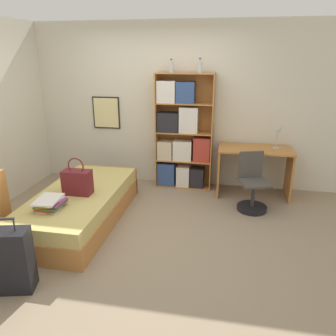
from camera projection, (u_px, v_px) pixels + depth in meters
The scene contains 12 objects.
ground_plane at pixel (134, 226), 4.24m from camera, with size 14.00×14.00×0.00m, color gray.
wall_back at pixel (160, 106), 5.35m from camera, with size 10.00×0.09×2.60m.
bed at pixel (81, 206), 4.31m from camera, with size 0.97×2.05×0.43m.
handbag at pixel (77, 182), 4.10m from camera, with size 0.35×0.18×0.48m.
book_stack_on_bed at pixel (50, 203), 3.75m from camera, with size 0.32×0.39×0.12m.
suitcase at pixel (7, 261), 3.00m from camera, with size 0.49×0.32×0.75m.
bookcase at pixel (181, 138), 5.25m from camera, with size 0.90×0.29×1.84m.
bottle_green at pixel (171, 67), 4.95m from camera, with size 0.07×0.07×0.20m.
bottle_brown at pixel (200, 67), 4.85m from camera, with size 0.07×0.07×0.21m.
desk at pixel (254, 163), 5.02m from camera, with size 1.10×0.59×0.76m.
desk_lamp at pixel (279, 132), 4.84m from camera, with size 0.16×0.11×0.38m.
desk_chair at pixel (252, 191), 4.63m from camera, with size 0.48×0.48×0.82m.
Camera 1 is at (1.13, -3.61, 2.11)m, focal length 35.00 mm.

